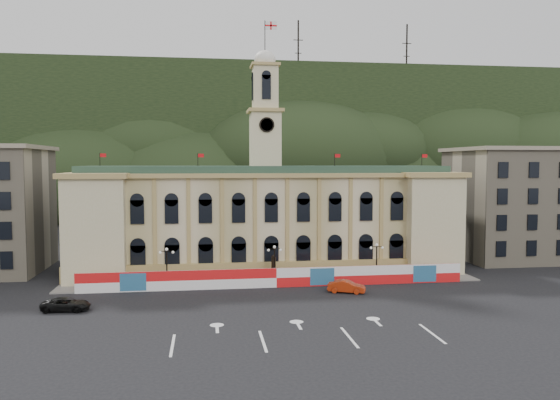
{
  "coord_description": "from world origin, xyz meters",
  "views": [
    {
      "loc": [
        -9.07,
        -53.83,
        15.99
      ],
      "look_at": [
        0.88,
        18.0,
        11.1
      ],
      "focal_mm": 35.0,
      "sensor_mm": 36.0,
      "label": 1
    }
  ],
  "objects": [
    {
      "name": "lamp_center",
      "position": [
        0.0,
        17.0,
        3.07
      ],
      "size": [
        1.96,
        0.44,
        5.15
      ],
      "color": "black",
      "rests_on": "ground"
    },
    {
      "name": "red_sedan",
      "position": [
        8.2,
        10.94,
        0.76
      ],
      "size": [
        4.77,
        5.73,
        1.53
      ],
      "primitive_type": "imported",
      "rotation": [
        0.0,
        0.0,
        1.2
      ],
      "color": "#AB290C",
      "rests_on": "ground"
    },
    {
      "name": "lane_markings",
      "position": [
        0.0,
        -5.0,
        0.0
      ],
      "size": [
        26.0,
        10.0,
        0.02
      ],
      "primitive_type": null,
      "color": "white",
      "rests_on": "ground"
    },
    {
      "name": "statue",
      "position": [
        0.0,
        18.0,
        1.19
      ],
      "size": [
        1.4,
        1.4,
        3.72
      ],
      "color": "#595651",
      "rests_on": "ground"
    },
    {
      "name": "black_suv",
      "position": [
        -24.09,
        7.02,
        0.71
      ],
      "size": [
        3.26,
        5.55,
        1.43
      ],
      "primitive_type": "imported",
      "rotation": [
        0.0,
        0.0,
        1.48
      ],
      "color": "black",
      "rests_on": "ground"
    },
    {
      "name": "city_hall",
      "position": [
        0.0,
        27.63,
        7.85
      ],
      "size": [
        56.2,
        17.6,
        37.1
      ],
      "color": "beige",
      "rests_on": "ground"
    },
    {
      "name": "hoarding_fence",
      "position": [
        0.06,
        15.07,
        1.25
      ],
      "size": [
        50.0,
        0.44,
        2.5
      ],
      "color": "red",
      "rests_on": "ground"
    },
    {
      "name": "hill_ridge",
      "position": [
        0.03,
        121.99,
        19.48
      ],
      "size": [
        230.0,
        80.0,
        64.0
      ],
      "color": "black",
      "rests_on": "ground"
    },
    {
      "name": "lamp_right",
      "position": [
        14.0,
        17.0,
        3.07
      ],
      "size": [
        1.96,
        0.44,
        5.15
      ],
      "color": "black",
      "rests_on": "ground"
    },
    {
      "name": "pavement",
      "position": [
        0.0,
        17.75,
        0.08
      ],
      "size": [
        56.0,
        5.5,
        0.16
      ],
      "primitive_type": "cube",
      "color": "slate",
      "rests_on": "ground"
    },
    {
      "name": "ground",
      "position": [
        0.0,
        0.0,
        0.0
      ],
      "size": [
        260.0,
        260.0,
        0.0
      ],
      "primitive_type": "plane",
      "color": "black",
      "rests_on": "ground"
    },
    {
      "name": "side_building_right",
      "position": [
        43.0,
        30.93,
        9.33
      ],
      "size": [
        21.0,
        17.0,
        18.6
      ],
      "color": "tan",
      "rests_on": "ground"
    },
    {
      "name": "lamp_left",
      "position": [
        -14.0,
        17.0,
        3.07
      ],
      "size": [
        1.96,
        0.44,
        5.15
      ],
      "color": "black",
      "rests_on": "ground"
    }
  ]
}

